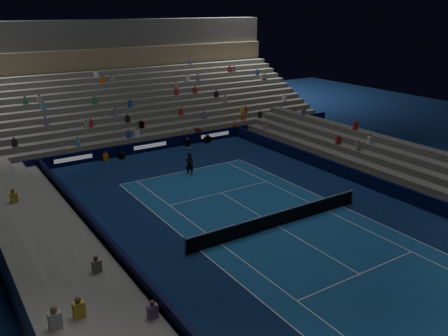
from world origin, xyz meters
TOP-DOWN VIEW (x-y plane):
  - ground at (0.00, 0.00)m, footprint 90.00×90.00m
  - court_surface at (0.00, 0.00)m, footprint 10.97×23.77m
  - sponsor_barrier_far at (0.00, 18.50)m, footprint 44.00×0.25m
  - sponsor_barrier_east at (9.70, 0.00)m, footprint 0.25×37.00m
  - sponsor_barrier_west at (-9.70, 0.00)m, footprint 0.25×37.00m
  - grandstand_main at (0.00, 27.90)m, footprint 44.00×15.20m
  - grandstand_east at (13.17, 0.00)m, footprint 5.00×37.00m
  - grandstand_west at (-13.17, 0.00)m, footprint 5.00×37.00m
  - tennis_net at (0.00, 0.00)m, footprint 12.90×0.10m
  - tennis_player at (-0.03, 10.93)m, footprint 0.72×0.51m
  - broadcast_camera at (-2.99, 17.84)m, footprint 0.49×0.90m

SIDE VIEW (x-z plane):
  - ground at x=0.00m, z-range 0.00..0.00m
  - court_surface at x=0.00m, z-range 0.00..0.01m
  - broadcast_camera at x=-2.99m, z-range 0.01..0.57m
  - sponsor_barrier_far at x=0.00m, z-range 0.00..1.00m
  - sponsor_barrier_east at x=9.70m, z-range 0.00..1.00m
  - sponsor_barrier_west at x=-9.70m, z-range 0.00..1.00m
  - tennis_net at x=0.00m, z-range -0.05..1.05m
  - grandstand_east at x=13.17m, z-range -0.33..2.17m
  - grandstand_west at x=-13.17m, z-range -0.33..2.17m
  - tennis_player at x=-0.03m, z-range 0.00..1.84m
  - grandstand_main at x=0.00m, z-range -2.22..8.98m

